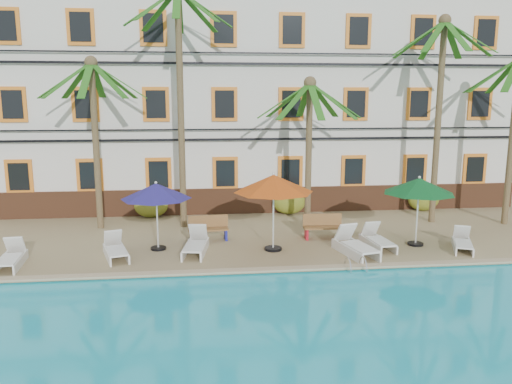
{
  "coord_description": "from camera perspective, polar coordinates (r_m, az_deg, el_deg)",
  "views": [
    {
      "loc": [
        -2.56,
        -15.54,
        5.53
      ],
      "look_at": [
        -0.53,
        3.0,
        2.0
      ],
      "focal_mm": 35.0,
      "sensor_mm": 36.0,
      "label": 1
    }
  ],
  "objects": [
    {
      "name": "palm_d",
      "position": [
        22.33,
        20.28,
        10.55
      ],
      "size": [
        4.19,
        4.19,
        8.6
      ],
      "color": "brown",
      "rests_on": "pool_deck"
    },
    {
      "name": "bench_right",
      "position": [
        19.21,
        7.67,
        -3.88
      ],
      "size": [
        1.51,
        0.51,
        0.93
      ],
      "color": "olive",
      "rests_on": "pool_deck"
    },
    {
      "name": "pool_ladder",
      "position": [
        16.18,
        11.31,
        -8.54
      ],
      "size": [
        0.54,
        0.74,
        0.74
      ],
      "color": "silver",
      "rests_on": "ground"
    },
    {
      "name": "lounger_d",
      "position": [
        17.45,
        11.23,
        -6.02
      ],
      "size": [
        1.19,
        2.18,
        0.98
      ],
      "color": "white",
      "rests_on": "pool_deck"
    },
    {
      "name": "palm_b",
      "position": [
        20.39,
        -8.69,
        12.74
      ],
      "size": [
        4.19,
        4.19,
        9.62
      ],
      "color": "brown",
      "rests_on": "pool_deck"
    },
    {
      "name": "pool_coping",
      "position": [
        15.76,
        3.48,
        -8.76
      ],
      "size": [
        30.0,
        0.35,
        0.06
      ],
      "primitive_type": "cube",
      "color": "tan",
      "rests_on": "pool_deck"
    },
    {
      "name": "bench_left",
      "position": [
        18.87,
        -5.48,
        -4.1
      ],
      "size": [
        1.53,
        0.59,
        0.93
      ],
      "color": "olive",
      "rests_on": "pool_deck"
    },
    {
      "name": "umbrella_green",
      "position": [
        18.71,
        18.13,
        0.63
      ],
      "size": [
        2.55,
        2.55,
        2.55
      ],
      "color": "black",
      "rests_on": "pool_deck"
    },
    {
      "name": "lounger_a",
      "position": [
        17.78,
        -26.21,
        -6.77
      ],
      "size": [
        0.82,
        1.86,
        0.85
      ],
      "color": "white",
      "rests_on": "pool_deck"
    },
    {
      "name": "palm_c",
      "position": [
        20.25,
        6.09,
        7.07
      ],
      "size": [
        4.19,
        4.19,
        6.12
      ],
      "color": "brown",
      "rests_on": "pool_deck"
    },
    {
      "name": "lounger_e",
      "position": [
        18.4,
        13.68,
        -5.36
      ],
      "size": [
        0.84,
        1.88,
        0.86
      ],
      "color": "white",
      "rests_on": "pool_deck"
    },
    {
      "name": "hotel_building",
      "position": [
        25.65,
        -0.54,
        10.37
      ],
      "size": [
        25.4,
        6.44,
        10.22
      ],
      "color": "silver",
      "rests_on": "pool_deck"
    },
    {
      "name": "swimming_pool",
      "position": [
        10.44,
        9.5,
        -20.79
      ],
      "size": [
        26.0,
        12.0,
        0.2
      ],
      "primitive_type": "cube",
      "color": "#1AA9C3",
      "rests_on": "ground"
    },
    {
      "name": "umbrella_blue",
      "position": [
        17.62,
        -11.34,
        0.06
      ],
      "size": [
        2.45,
        2.45,
        2.45
      ],
      "color": "black",
      "rests_on": "pool_deck"
    },
    {
      "name": "shrub_left",
      "position": [
        22.76,
        -11.91,
        -1.51
      ],
      "size": [
        1.5,
        0.9,
        1.1
      ],
      "primitive_type": "ellipsoid",
      "color": "#235919",
      "rests_on": "pool_deck"
    },
    {
      "name": "shrub_mid",
      "position": [
        22.98,
        3.82,
        -1.18
      ],
      "size": [
        1.5,
        0.9,
        1.1
      ],
      "primitive_type": "ellipsoid",
      "color": "#235919",
      "rests_on": "pool_deck"
    },
    {
      "name": "lounger_b",
      "position": [
        17.47,
        -15.75,
        -6.35
      ],
      "size": [
        1.14,
        1.91,
        0.85
      ],
      "color": "white",
      "rests_on": "pool_deck"
    },
    {
      "name": "lounger_c",
      "position": [
        17.4,
        -6.91,
        -6.0
      ],
      "size": [
        0.96,
        2.02,
        0.92
      ],
      "color": "white",
      "rests_on": "pool_deck"
    },
    {
      "name": "lounger_f",
      "position": [
        19.1,
        22.54,
        -5.37
      ],
      "size": [
        1.21,
        1.77,
        0.79
      ],
      "color": "white",
      "rests_on": "pool_deck"
    },
    {
      "name": "shrub_right",
      "position": [
        24.92,
        18.61,
        -0.79
      ],
      "size": [
        1.5,
        0.9,
        1.1
      ],
      "primitive_type": "ellipsoid",
      "color": "#235919",
      "rests_on": "pool_deck"
    },
    {
      "name": "pool_deck",
      "position": [
        21.39,
        0.82,
        -3.92
      ],
      "size": [
        30.0,
        12.0,
        0.25
      ],
      "primitive_type": "cube",
      "color": "tan",
      "rests_on": "ground"
    },
    {
      "name": "umbrella_red",
      "position": [
        17.17,
        2.02,
        0.92
      ],
      "size": [
        2.77,
        2.77,
        2.76
      ],
      "color": "black",
      "rests_on": "pool_deck"
    },
    {
      "name": "palm_a",
      "position": [
        20.97,
        -18.0,
        8.0
      ],
      "size": [
        4.19,
        4.19,
        6.89
      ],
      "color": "brown",
      "rests_on": "pool_deck"
    },
    {
      "name": "ground",
      "position": [
        16.69,
        2.95,
        -8.65
      ],
      "size": [
        100.0,
        100.0,
        0.0
      ],
      "primitive_type": "plane",
      "color": "#384C23",
      "rests_on": "ground"
    }
  ]
}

